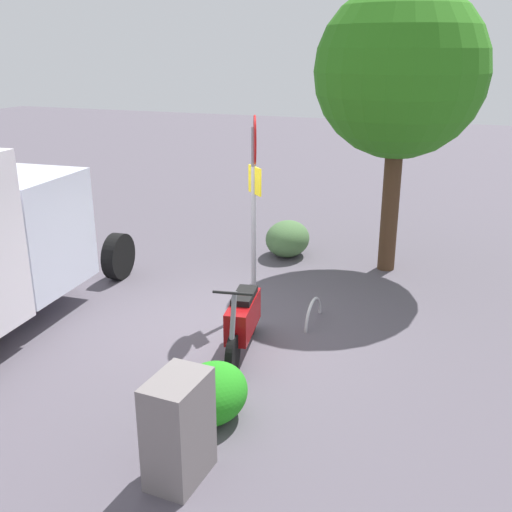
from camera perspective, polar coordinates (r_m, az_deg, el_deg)
The scene contains 8 objects.
ground_plane at distance 9.80m, azimuth -3.38°, elevation -6.69°, with size 60.00×60.00×0.00m, color #524C56.
motorcycle at distance 8.82m, azimuth -1.26°, elevation -6.00°, with size 1.80×0.63×1.20m.
stop_sign at distance 9.63m, azimuth -0.17°, elevation 6.76°, with size 0.71×0.33×3.30m.
street_tree at distance 11.81m, azimuth 13.56°, elevation 16.56°, with size 3.18×3.18×5.45m.
utility_cabinet at distance 6.43m, azimuth -7.37°, elevation -16.00°, with size 0.73×0.49×1.17m, color slate.
bike_rack_hoop at distance 9.97m, azimuth 5.44°, elevation -6.29°, with size 0.85×0.85×0.05m, color #B7B7BC.
shrub_near_sign at distance 7.42m, azimuth -4.17°, elevation -12.87°, with size 1.01×0.83×0.69m, color #21871A.
shrub_mid_verge at distance 12.92m, azimuth 3.02°, elevation 1.66°, with size 1.13×0.92×0.77m, color #486D3E.
Camera 1 is at (8.04, 3.64, 4.28)m, focal length 42.08 mm.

